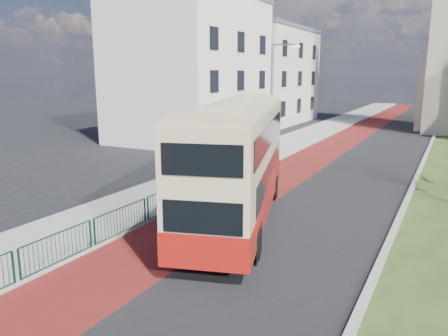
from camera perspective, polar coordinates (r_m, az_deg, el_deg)
The scene contains 11 objects.
ground at distance 15.97m, azimuth -3.54°, elevation -9.92°, with size 160.00×160.00×0.00m, color black.
road_carriageway at distance 33.72m, azimuth 16.81°, elevation 1.48°, with size 9.00×120.00×0.01m, color black.
bus_lane at distance 34.32m, azimuth 12.40°, elevation 1.90°, with size 3.40×120.00×0.01m, color #591414.
pavement_west at distance 35.50m, azimuth 6.49°, elevation 2.54°, with size 4.00×120.00×0.12m, color gray.
kerb_west at distance 34.83m, azimuth 9.55°, elevation 2.27°, with size 0.25×120.00×0.13m, color #999993.
kerb_east at distance 35.12m, azimuth 24.84°, elevation 1.37°, with size 0.25×80.00×0.13m, color #999993.
pedestrian_railing at distance 20.49m, azimuth -4.76°, elevation -3.25°, with size 0.07×24.00×1.12m.
street_block_near at distance 40.87m, azimuth -4.31°, elevation 12.94°, with size 10.30×14.30×13.00m.
street_block_far at distance 55.07m, azimuth 4.82°, elevation 11.98°, with size 10.30×16.30×11.50m.
streetlamp at distance 32.92m, azimuth 6.45°, elevation 9.72°, with size 2.13×0.18×8.00m.
bus at distance 17.47m, azimuth 1.70°, elevation 1.48°, with size 5.92×11.82×4.83m.
Camera 1 is at (7.79, -12.57, 6.04)m, focal length 35.00 mm.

